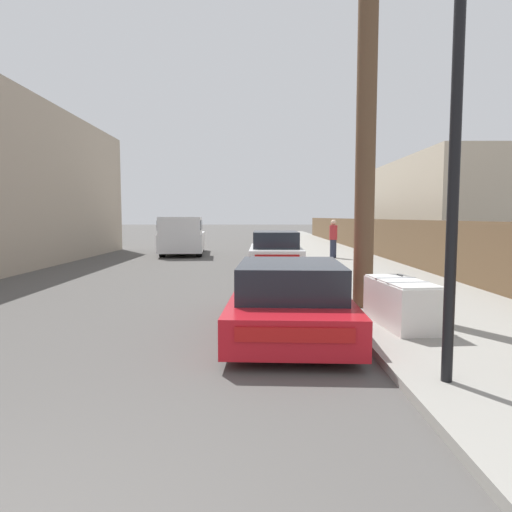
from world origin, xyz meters
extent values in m
cube|color=gray|center=(5.30, 23.50, 0.06)|extent=(4.20, 63.00, 0.12)
cube|color=silver|center=(4.01, 5.69, 0.48)|extent=(0.87, 1.77, 0.73)
cube|color=white|center=(4.01, 5.69, 0.86)|extent=(0.83, 1.69, 0.03)
cube|color=#333335|center=(4.15, 6.24, 0.89)|extent=(0.05, 0.20, 0.02)
cube|color=gray|center=(3.98, 5.96, 0.88)|extent=(0.72, 0.14, 0.01)
cube|color=gray|center=(4.03, 5.44, 0.88)|extent=(0.72, 0.14, 0.01)
cube|color=red|center=(2.16, 5.86, 0.41)|extent=(2.07, 4.60, 0.52)
cube|color=black|center=(2.14, 5.45, 0.93)|extent=(1.71, 2.24, 0.52)
cube|color=#B21414|center=(2.05, 3.59, 0.50)|extent=(1.46, 0.10, 0.18)
cylinder|color=black|center=(1.40, 7.30, 0.33)|extent=(0.23, 0.66, 0.65)
cylinder|color=black|center=(3.03, 7.22, 0.33)|extent=(0.23, 0.66, 0.65)
cylinder|color=black|center=(1.28, 4.50, 0.33)|extent=(0.23, 0.66, 0.65)
cylinder|color=black|center=(2.91, 4.43, 0.33)|extent=(0.23, 0.66, 0.65)
cube|color=silver|center=(2.28, 14.41, 0.50)|extent=(1.85, 4.23, 0.71)
cube|color=black|center=(2.28, 14.25, 1.13)|extent=(1.57, 2.38, 0.56)
cube|color=#B21414|center=(2.24, 12.30, 0.63)|extent=(1.39, 0.05, 0.25)
cylinder|color=black|center=(1.53, 15.73, 0.33)|extent=(0.21, 0.66, 0.66)
cylinder|color=black|center=(3.07, 15.70, 0.33)|extent=(0.21, 0.66, 0.66)
cylinder|color=black|center=(1.49, 13.12, 0.33)|extent=(0.21, 0.66, 0.66)
cylinder|color=black|center=(3.03, 13.10, 0.33)|extent=(0.21, 0.66, 0.66)
cube|color=silver|center=(-2.18, 21.70, 0.66)|extent=(2.53, 5.48, 0.88)
cube|color=silver|center=(-2.05, 20.25, 1.51)|extent=(2.15, 2.55, 0.82)
cube|color=black|center=(-2.05, 20.25, 1.53)|extent=(2.19, 2.51, 0.45)
cylinder|color=black|center=(-1.16, 20.13, 0.44)|extent=(0.33, 0.89, 0.87)
cylinder|color=black|center=(-2.92, 19.99, 0.44)|extent=(0.33, 0.89, 0.87)
cylinder|color=black|center=(-1.44, 23.42, 0.44)|extent=(0.33, 0.89, 0.87)
cylinder|color=black|center=(-3.20, 23.27, 0.44)|extent=(0.33, 0.89, 0.87)
cylinder|color=brown|center=(3.75, 7.30, 3.95)|extent=(0.39, 0.39, 7.66)
cylinder|color=black|center=(3.69, 3.07, 2.40)|extent=(0.12, 0.12, 4.56)
cube|color=brown|center=(7.25, 21.45, 0.97)|extent=(0.08, 44.65, 1.69)
cube|color=beige|center=(11.75, 22.74, 2.40)|extent=(6.00, 13.93, 4.80)
cylinder|color=#282D42|center=(4.99, 18.20, 0.52)|extent=(0.28, 0.28, 0.80)
cylinder|color=#B72D33|center=(4.99, 18.20, 1.24)|extent=(0.34, 0.34, 0.63)
sphere|color=#DBB293|center=(4.99, 18.20, 1.68)|extent=(0.24, 0.24, 0.24)
camera|label=1|loc=(1.59, -1.82, 1.93)|focal=32.00mm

